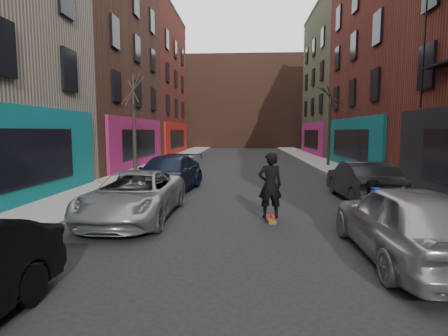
# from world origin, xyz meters

# --- Properties ---
(sidewalk_left) EXTENTS (2.50, 84.00, 0.13)m
(sidewalk_left) POSITION_xyz_m (-6.25, 30.00, 0.07)
(sidewalk_left) COLOR gray
(sidewalk_left) RESTS_ON ground
(sidewalk_right) EXTENTS (2.50, 84.00, 0.13)m
(sidewalk_right) POSITION_xyz_m (6.25, 30.00, 0.07)
(sidewalk_right) COLOR gray
(sidewalk_right) RESTS_ON ground
(building_far) EXTENTS (40.00, 10.00, 14.00)m
(building_far) POSITION_xyz_m (0.00, 56.00, 7.00)
(building_far) COLOR #47281E
(building_far) RESTS_ON ground
(tree_left_far) EXTENTS (2.00, 2.00, 6.50)m
(tree_left_far) POSITION_xyz_m (-6.20, 18.00, 3.38)
(tree_left_far) COLOR black
(tree_left_far) RESTS_ON sidewalk_left
(tree_right_far) EXTENTS (2.00, 2.00, 6.80)m
(tree_right_far) POSITION_xyz_m (6.20, 24.00, 3.53)
(tree_right_far) COLOR black
(tree_right_far) RESTS_ON sidewalk_right
(parked_left_far) EXTENTS (2.34, 5.07, 1.41)m
(parked_left_far) POSITION_xyz_m (-3.20, 8.42, 0.70)
(parked_left_far) COLOR gray
(parked_left_far) RESTS_ON ground
(parked_left_end) EXTENTS (2.75, 5.52, 1.54)m
(parked_left_end) POSITION_xyz_m (-3.20, 12.97, 0.77)
(parked_left_end) COLOR black
(parked_left_end) RESTS_ON ground
(parked_right_far) EXTENTS (1.90, 4.68, 1.59)m
(parked_right_far) POSITION_xyz_m (3.36, 5.38, 0.80)
(parked_right_far) COLOR #97989F
(parked_right_far) RESTS_ON ground
(parked_right_end) EXTENTS (1.61, 4.53, 1.49)m
(parked_right_end) POSITION_xyz_m (4.51, 11.59, 0.74)
(parked_right_end) COLOR black
(parked_right_end) RESTS_ON ground
(skateboard) EXTENTS (0.33, 0.82, 0.10)m
(skateboard) POSITION_xyz_m (0.83, 8.34, 0.05)
(skateboard) COLOR brown
(skateboard) RESTS_ON ground
(skateboarder) EXTENTS (0.76, 0.56, 1.92)m
(skateboarder) POSITION_xyz_m (0.83, 8.34, 1.06)
(skateboarder) COLOR black
(skateboarder) RESTS_ON skateboard
(pedestrian) EXTENTS (0.82, 0.68, 1.54)m
(pedestrian) POSITION_xyz_m (2.92, 6.20, 0.78)
(pedestrian) COLOR black
(pedestrian) RESTS_ON ground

